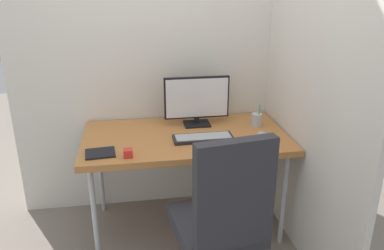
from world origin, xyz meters
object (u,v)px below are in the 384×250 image
pen_holder (257,119)px  mouse (262,134)px  office_chair (223,217)px  desk_clamp_accessory (128,153)px  keyboard (203,138)px  monitor (197,100)px  notebook (100,153)px

pen_holder → mouse: bearing=-97.7°
office_chair → desk_clamp_accessory: (-0.49, 0.42, 0.23)m
mouse → pen_holder: pen_holder is taller
mouse → desk_clamp_accessory: size_ratio=1.46×
office_chair → keyboard: 0.65m
mouse → monitor: bearing=134.9°
keyboard → pen_holder: size_ratio=2.18×
notebook → pen_holder: bearing=10.8°
office_chair → pen_holder: size_ratio=5.62×
keyboard → notebook: 0.68m
mouse → pen_holder: size_ratio=0.43×
pen_holder → keyboard: bearing=-155.9°
monitor → mouse: monitor is taller
monitor → pen_holder: monitor is taller
pen_holder → notebook: (-1.10, -0.32, -0.04)m
monitor → mouse: 0.54m
keyboard → pen_holder: bearing=24.1°
monitor → desk_clamp_accessory: 0.72m
office_chair → monitor: size_ratio=2.19×
desk_clamp_accessory → monitor: bearing=44.0°
office_chair → notebook: bearing=144.0°
desk_clamp_accessory → mouse: bearing=11.0°
office_chair → mouse: 0.75m
pen_holder → desk_clamp_accessory: size_ratio=3.35×
mouse → notebook: 1.08m
desk_clamp_accessory → keyboard: bearing=21.2°
monitor → desk_clamp_accessory: monitor is taller
pen_holder → notebook: bearing=-163.8°
monitor → pen_holder: bearing=-13.0°
office_chair → pen_holder: bearing=61.3°
office_chair → keyboard: office_chair is taller
keyboard → pen_holder: pen_holder is taller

